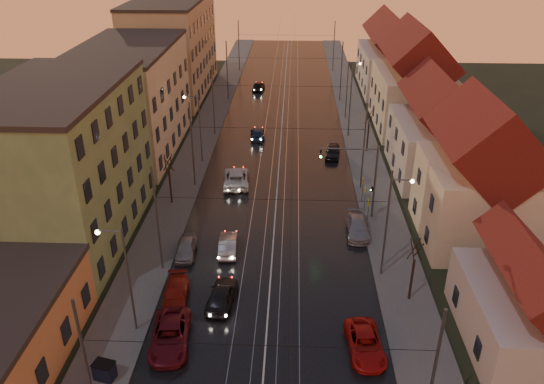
# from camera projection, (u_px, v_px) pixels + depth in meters

# --- Properties ---
(ground) EXTENTS (160.00, 160.00, 0.00)m
(ground) POSITION_uv_depth(u_px,v_px,m) (265.00, 356.00, 33.73)
(ground) COLOR black
(ground) RESTS_ON ground
(road) EXTENTS (16.00, 120.00, 0.04)m
(road) POSITION_uv_depth(u_px,v_px,m) (281.00, 132.00, 69.30)
(road) COLOR black
(road) RESTS_ON ground
(sidewalk_left) EXTENTS (4.00, 120.00, 0.15)m
(sidewalk_left) POSITION_uv_depth(u_px,v_px,m) (205.00, 131.00, 69.65)
(sidewalk_left) COLOR #4C4C4C
(sidewalk_left) RESTS_ON ground
(sidewalk_right) EXTENTS (4.00, 120.00, 0.15)m
(sidewalk_right) POSITION_uv_depth(u_px,v_px,m) (358.00, 133.00, 68.90)
(sidewalk_right) COLOR #4C4C4C
(sidewalk_right) RESTS_ON ground
(tram_rail_0) EXTENTS (0.06, 120.00, 0.03)m
(tram_rail_0) POSITION_uv_depth(u_px,v_px,m) (265.00, 132.00, 69.37)
(tram_rail_0) COLOR gray
(tram_rail_0) RESTS_ON road
(tram_rail_1) EXTENTS (0.06, 120.00, 0.03)m
(tram_rail_1) POSITION_uv_depth(u_px,v_px,m) (275.00, 132.00, 69.31)
(tram_rail_1) COLOR gray
(tram_rail_1) RESTS_ON road
(tram_rail_2) EXTENTS (0.06, 120.00, 0.03)m
(tram_rail_2) POSITION_uv_depth(u_px,v_px,m) (287.00, 132.00, 69.26)
(tram_rail_2) COLOR gray
(tram_rail_2) RESTS_ON road
(tram_rail_3) EXTENTS (0.06, 120.00, 0.03)m
(tram_rail_3) POSITION_uv_depth(u_px,v_px,m) (298.00, 132.00, 69.20)
(tram_rail_3) COLOR gray
(tram_rail_3) RESTS_ON road
(apartment_left_1) EXTENTS (10.00, 18.00, 13.00)m
(apartment_left_1) POSITION_uv_depth(u_px,v_px,m) (63.00, 167.00, 43.88)
(apartment_left_1) COLOR #5B7E50
(apartment_left_1) RESTS_ON ground
(apartment_left_2) EXTENTS (10.00, 20.00, 12.00)m
(apartment_left_2) POSITION_uv_depth(u_px,v_px,m) (131.00, 100.00, 61.89)
(apartment_left_2) COLOR #BBB291
(apartment_left_2) RESTS_ON ground
(apartment_left_3) EXTENTS (10.00, 24.00, 14.00)m
(apartment_left_3) POSITION_uv_depth(u_px,v_px,m) (173.00, 48.00, 82.78)
(apartment_left_3) COLOR tan
(apartment_left_3) RESTS_ON ground
(house_right_0) EXTENTS (8.16, 10.20, 5.80)m
(house_right_0) POSITION_uv_depth(u_px,v_px,m) (534.00, 306.00, 33.55)
(house_right_0) COLOR beige
(house_right_0) RESTS_ON ground
(house_right_1) EXTENTS (8.67, 10.20, 10.80)m
(house_right_1) POSITION_uv_depth(u_px,v_px,m) (478.00, 181.00, 43.96)
(house_right_1) COLOR beige
(house_right_1) RESTS_ON ground
(house_right_2) EXTENTS (9.18, 12.24, 9.20)m
(house_right_2) POSITION_uv_depth(u_px,v_px,m) (440.00, 134.00, 55.89)
(house_right_2) COLOR beige
(house_right_2) RESTS_ON ground
(house_right_3) EXTENTS (9.18, 14.28, 11.50)m
(house_right_3) POSITION_uv_depth(u_px,v_px,m) (413.00, 84.00, 68.70)
(house_right_3) COLOR beige
(house_right_3) RESTS_ON ground
(house_right_4) EXTENTS (9.18, 16.32, 10.00)m
(house_right_4) POSITION_uv_depth(u_px,v_px,m) (391.00, 58.00, 85.05)
(house_right_4) COLOR beige
(house_right_4) RESTS_ON ground
(catenary_pole_l_0) EXTENTS (0.16, 0.16, 9.00)m
(catenary_pole_l_0) POSITION_uv_depth(u_px,v_px,m) (88.00, 370.00, 26.67)
(catenary_pole_l_0) COLOR #595B60
(catenary_pole_l_0) RESTS_ON ground
(catenary_pole_r_0) EXTENTS (0.16, 0.16, 9.00)m
(catenary_pole_r_0) POSITION_uv_depth(u_px,v_px,m) (432.00, 381.00, 26.03)
(catenary_pole_r_0) COLOR #595B60
(catenary_pole_r_0) RESTS_ON ground
(catenary_pole_l_1) EXTENTS (0.16, 0.16, 9.00)m
(catenary_pole_l_1) POSITION_uv_depth(u_px,v_px,m) (157.00, 221.00, 40.01)
(catenary_pole_l_1) COLOR #595B60
(catenary_pole_l_1) RESTS_ON ground
(catenary_pole_r_1) EXTENTS (0.16, 0.16, 9.00)m
(catenary_pole_r_1) POSITION_uv_depth(u_px,v_px,m) (386.00, 225.00, 39.37)
(catenary_pole_r_1) COLOR #595B60
(catenary_pole_r_1) RESTS_ON ground
(catenary_pole_l_2) EXTENTS (0.16, 0.16, 9.00)m
(catenary_pole_l_2) POSITION_uv_depth(u_px,v_px,m) (192.00, 146.00, 53.35)
(catenary_pole_l_2) COLOR #595B60
(catenary_pole_l_2) RESTS_ON ground
(catenary_pole_r_2) EXTENTS (0.16, 0.16, 9.00)m
(catenary_pole_r_2) POSITION_uv_depth(u_px,v_px,m) (364.00, 148.00, 52.71)
(catenary_pole_r_2) COLOR #595B60
(catenary_pole_r_2) RESTS_ON ground
(catenary_pole_l_3) EXTENTS (0.16, 0.16, 9.00)m
(catenary_pole_l_3) POSITION_uv_depth(u_px,v_px,m) (213.00, 101.00, 66.69)
(catenary_pole_l_3) COLOR #595B60
(catenary_pole_l_3) RESTS_ON ground
(catenary_pole_r_3) EXTENTS (0.16, 0.16, 9.00)m
(catenary_pole_r_3) POSITION_uv_depth(u_px,v_px,m) (350.00, 103.00, 66.05)
(catenary_pole_r_3) COLOR #595B60
(catenary_pole_r_3) RESTS_ON ground
(catenary_pole_l_4) EXTENTS (0.16, 0.16, 9.00)m
(catenary_pole_l_4) POSITION_uv_depth(u_px,v_px,m) (227.00, 71.00, 80.03)
(catenary_pole_l_4) COLOR #595B60
(catenary_pole_l_4) RESTS_ON ground
(catenary_pole_r_4) EXTENTS (0.16, 0.16, 9.00)m
(catenary_pole_r_4) POSITION_uv_depth(u_px,v_px,m) (341.00, 72.00, 79.39)
(catenary_pole_r_4) COLOR #595B60
(catenary_pole_r_4) RESTS_ON ground
(catenary_pole_l_5) EXTENTS (0.16, 0.16, 9.00)m
(catenary_pole_l_5) POSITION_uv_depth(u_px,v_px,m) (239.00, 46.00, 96.04)
(catenary_pole_l_5) COLOR #595B60
(catenary_pole_l_5) RESTS_ON ground
(catenary_pole_r_5) EXTENTS (0.16, 0.16, 9.00)m
(catenary_pole_r_5) POSITION_uv_depth(u_px,v_px,m) (334.00, 47.00, 95.40)
(catenary_pole_r_5) COLOR #595B60
(catenary_pole_r_5) RESTS_ON ground
(street_lamp_0) EXTENTS (1.75, 0.32, 8.00)m
(street_lamp_0) POSITION_uv_depth(u_px,v_px,m) (123.00, 271.00, 33.63)
(street_lamp_0) COLOR #595B60
(street_lamp_0) RESTS_ON ground
(street_lamp_1) EXTENTS (1.75, 0.32, 8.00)m
(street_lamp_1) POSITION_uv_depth(u_px,v_px,m) (392.00, 214.00, 40.06)
(street_lamp_1) COLOR #595B60
(street_lamp_1) RESTS_ON ground
(street_lamp_2) EXTENTS (1.75, 0.32, 8.00)m
(street_lamp_2) POSITION_uv_depth(u_px,v_px,m) (197.00, 122.00, 58.53)
(street_lamp_2) COLOR #595B60
(street_lamp_2) RESTS_ON ground
(street_lamp_3) EXTENTS (1.75, 0.32, 8.00)m
(street_lamp_3) POSITION_uv_depth(u_px,v_px,m) (350.00, 84.00, 72.08)
(street_lamp_3) COLOR #595B60
(street_lamp_3) RESTS_ON ground
(traffic_light_mast) EXTENTS (5.30, 0.32, 7.20)m
(traffic_light_mast) POSITION_uv_depth(u_px,v_px,m) (365.00, 173.00, 47.35)
(traffic_light_mast) COLOR #595B60
(traffic_light_mast) RESTS_ON ground
(bare_tree_0) EXTENTS (1.09, 1.09, 5.11)m
(bare_tree_0) POSITION_uv_depth(u_px,v_px,m) (170.00, 181.00, 50.77)
(bare_tree_0) COLOR black
(bare_tree_0) RESTS_ON ground
(bare_tree_1) EXTENTS (1.09, 1.09, 5.11)m
(bare_tree_1) POSITION_uv_depth(u_px,v_px,m) (413.00, 272.00, 37.56)
(bare_tree_1) COLOR black
(bare_tree_1) RESTS_ON ground
(bare_tree_2) EXTENTS (1.09, 1.09, 5.11)m
(bare_tree_2) POSITION_uv_depth(u_px,v_px,m) (368.00, 132.00, 62.45)
(bare_tree_2) COLOR black
(bare_tree_2) RESTS_ON ground
(driving_car_0) EXTENTS (2.21, 4.57, 1.50)m
(driving_car_0) POSITION_uv_depth(u_px,v_px,m) (222.00, 295.00, 38.01)
(driving_car_0) COLOR black
(driving_car_0) RESTS_ON ground
(driving_car_1) EXTENTS (1.69, 4.18, 1.35)m
(driving_car_1) POSITION_uv_depth(u_px,v_px,m) (228.00, 244.00, 44.10)
(driving_car_1) COLOR #9D9EA2
(driving_car_1) RESTS_ON ground
(driving_car_2) EXTENTS (3.03, 5.72, 1.53)m
(driving_car_2) POSITION_uv_depth(u_px,v_px,m) (236.00, 178.00, 55.36)
(driving_car_2) COLOR silver
(driving_car_2) RESTS_ON ground
(driving_car_3) EXTENTS (2.09, 4.45, 1.26)m
(driving_car_3) POSITION_uv_depth(u_px,v_px,m) (258.00, 134.00, 67.19)
(driving_car_3) COLOR #192B4B
(driving_car_3) RESTS_ON ground
(driving_car_4) EXTENTS (2.05, 4.30, 1.42)m
(driving_car_4) POSITION_uv_depth(u_px,v_px,m) (258.00, 86.00, 86.39)
(driving_car_4) COLOR black
(driving_car_4) RESTS_ON ground
(parked_left_1) EXTENTS (2.94, 5.48, 1.46)m
(parked_left_1) POSITION_uv_depth(u_px,v_px,m) (170.00, 335.00, 34.32)
(parked_left_1) COLOR #570F18
(parked_left_1) RESTS_ON ground
(parked_left_2) EXTENTS (2.14, 4.43, 1.24)m
(parked_left_2) POSITION_uv_depth(u_px,v_px,m) (176.00, 293.00, 38.40)
(parked_left_2) COLOR maroon
(parked_left_2) RESTS_ON ground
(parked_left_3) EXTENTS (1.73, 3.91, 1.31)m
(parked_left_3) POSITION_uv_depth(u_px,v_px,m) (186.00, 248.00, 43.68)
(parked_left_3) COLOR gray
(parked_left_3) RESTS_ON ground
(parked_right_0) EXTENTS (2.50, 4.82, 1.30)m
(parked_right_0) POSITION_uv_depth(u_px,v_px,m) (365.00, 343.00, 33.79)
(parked_right_0) COLOR #AF1211
(parked_right_0) RESTS_ON ground
(parked_right_1) EXTENTS (2.10, 4.76, 1.36)m
(parked_right_1) POSITION_uv_depth(u_px,v_px,m) (358.00, 227.00, 46.58)
(parked_right_1) COLOR #9D9CA2
(parked_right_1) RESTS_ON ground
(parked_right_2) EXTENTS (2.06, 4.13, 1.35)m
(parked_right_2) POSITION_uv_depth(u_px,v_px,m) (333.00, 152.00, 61.86)
(parked_right_2) COLOR black
(parked_right_2) RESTS_ON ground
(dumpster) EXTENTS (1.36, 1.07, 1.10)m
(dumpster) POSITION_uv_depth(u_px,v_px,m) (105.00, 371.00, 31.64)
(dumpster) COLOR black
(dumpster) RESTS_ON sidewalk_left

